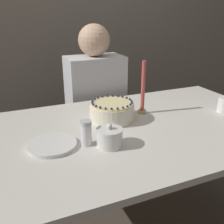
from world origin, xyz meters
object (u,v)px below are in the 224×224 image
Objects in this scene: candle at (143,93)px; sugar_shaker at (86,133)px; sugar_bowl at (110,137)px; person_man_blue_shirt at (96,117)px; cake at (112,111)px.

sugar_shaker is at bearing -150.41° from candle.
person_man_blue_shirt is at bearing 74.38° from sugar_bowl.
cake is 0.30m from sugar_shaker.
person_man_blue_shirt is at bearing 67.48° from sugar_shaker.
sugar_shaker is 0.47m from candle.
sugar_shaker is (-0.21, -0.21, 0.01)m from cake.
sugar_bowl is 0.38× the size of candle.
sugar_shaker is 0.09× the size of person_man_blue_shirt.
sugar_bowl is 0.10m from sugar_shaker.
sugar_shaker reaches higher than cake.
candle is at bearing 5.74° from cake.
person_man_blue_shirt is (-0.09, 0.52, -0.33)m from candle.
sugar_shaker is (-0.09, 0.05, 0.02)m from sugar_bowl.
candle is (0.32, 0.28, 0.08)m from sugar_bowl.
candle is 0.25× the size of person_man_blue_shirt.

